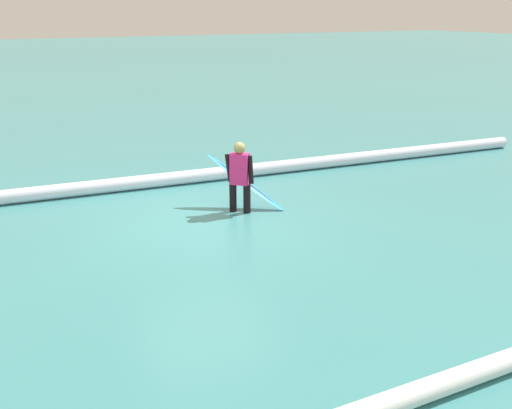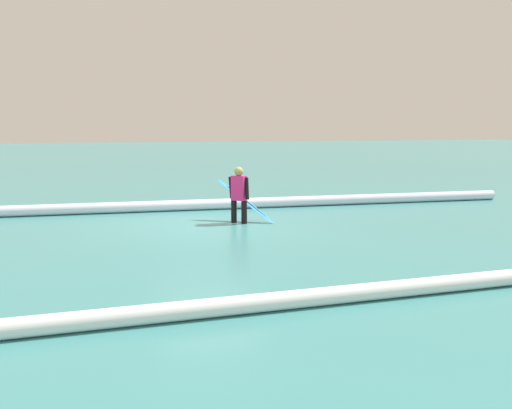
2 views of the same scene
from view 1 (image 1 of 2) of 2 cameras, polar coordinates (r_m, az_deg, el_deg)
name	(u,v)px [view 1 (image 1 of 2)]	position (r m, az deg, el deg)	size (l,w,h in m)	color
ground_plane	(204,222)	(10.59, -5.19, -1.76)	(143.65, 143.65, 0.00)	teal
surfer	(240,174)	(10.86, -1.62, 3.01)	(0.40, 0.49, 1.37)	black
surfboard	(245,182)	(11.24, -1.07, 2.21)	(1.29, 1.34, 1.02)	#268CE5
wave_crest_foreground	(128,184)	(12.66, -12.53, 2.03)	(0.29, 0.29, 20.95)	white
wave_crest_midground	(497,365)	(6.86, 22.69, -14.42)	(0.24, 0.24, 25.83)	white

